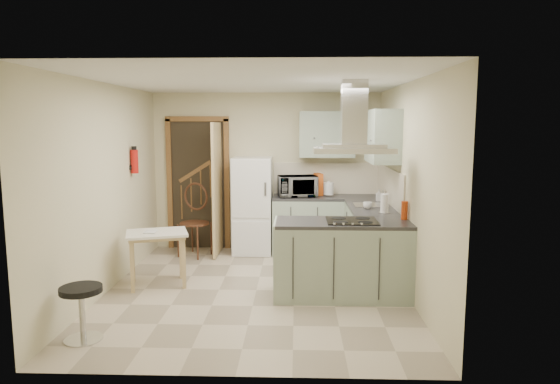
{
  "coord_description": "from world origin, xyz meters",
  "views": [
    {
      "loc": [
        0.49,
        -5.85,
        2.02
      ],
      "look_at": [
        0.27,
        0.45,
        1.15
      ],
      "focal_mm": 32.0,
      "sensor_mm": 36.0,
      "label": 1
    }
  ],
  "objects_px": {
    "fridge": "(253,205)",
    "extractor_hood": "(353,150)",
    "drop_leaf_table": "(158,259)",
    "bentwood_chair": "(194,223)",
    "stool": "(82,313)",
    "microwave": "(297,186)",
    "peninsula": "(342,259)"
  },
  "relations": [
    {
      "from": "extractor_hood",
      "to": "stool",
      "type": "bearing_deg",
      "value": -154.19
    },
    {
      "from": "peninsula",
      "to": "drop_leaf_table",
      "type": "bearing_deg",
      "value": 171.76
    },
    {
      "from": "drop_leaf_table",
      "to": "bentwood_chair",
      "type": "xyz_separation_m",
      "value": [
        0.18,
        1.42,
        0.16
      ]
    },
    {
      "from": "extractor_hood",
      "to": "microwave",
      "type": "height_order",
      "value": "extractor_hood"
    },
    {
      "from": "extractor_hood",
      "to": "peninsula",
      "type": "bearing_deg",
      "value": 180.0
    },
    {
      "from": "peninsula",
      "to": "bentwood_chair",
      "type": "relative_size",
      "value": 1.53
    },
    {
      "from": "microwave",
      "to": "fridge",
      "type": "bearing_deg",
      "value": 167.24
    },
    {
      "from": "fridge",
      "to": "bentwood_chair",
      "type": "xyz_separation_m",
      "value": [
        -0.87,
        -0.23,
        -0.24
      ]
    },
    {
      "from": "bentwood_chair",
      "to": "microwave",
      "type": "bearing_deg",
      "value": 31.65
    },
    {
      "from": "stool",
      "to": "microwave",
      "type": "xyz_separation_m",
      "value": [
        2.01,
        3.22,
        0.8
      ]
    },
    {
      "from": "fridge",
      "to": "extractor_hood",
      "type": "distance_m",
      "value": 2.57
    },
    {
      "from": "fridge",
      "to": "drop_leaf_table",
      "type": "xyz_separation_m",
      "value": [
        -1.05,
        -1.65,
        -0.41
      ]
    },
    {
      "from": "stool",
      "to": "microwave",
      "type": "relative_size",
      "value": 0.91
    },
    {
      "from": "fridge",
      "to": "microwave",
      "type": "height_order",
      "value": "fridge"
    },
    {
      "from": "extractor_hood",
      "to": "drop_leaf_table",
      "type": "relative_size",
      "value": 1.23
    },
    {
      "from": "extractor_hood",
      "to": "drop_leaf_table",
      "type": "height_order",
      "value": "extractor_hood"
    },
    {
      "from": "drop_leaf_table",
      "to": "extractor_hood",
      "type": "bearing_deg",
      "value": -25.32
    },
    {
      "from": "drop_leaf_table",
      "to": "microwave",
      "type": "xyz_separation_m",
      "value": [
        1.75,
        1.62,
        0.72
      ]
    },
    {
      "from": "microwave",
      "to": "extractor_hood",
      "type": "bearing_deg",
      "value": -82.19
    },
    {
      "from": "extractor_hood",
      "to": "stool",
      "type": "distance_m",
      "value": 3.28
    },
    {
      "from": "stool",
      "to": "microwave",
      "type": "bearing_deg",
      "value": 58.03
    },
    {
      "from": "fridge",
      "to": "drop_leaf_table",
      "type": "bearing_deg",
      "value": -122.43
    },
    {
      "from": "bentwood_chair",
      "to": "drop_leaf_table",
      "type": "bearing_deg",
      "value": -72.73
    },
    {
      "from": "fridge",
      "to": "stool",
      "type": "relative_size",
      "value": 2.87
    },
    {
      "from": "drop_leaf_table",
      "to": "bentwood_chair",
      "type": "bearing_deg",
      "value": 65.45
    },
    {
      "from": "peninsula",
      "to": "stool",
      "type": "bearing_deg",
      "value": -153.31
    },
    {
      "from": "fridge",
      "to": "peninsula",
      "type": "xyz_separation_m",
      "value": [
        1.22,
        -1.98,
        -0.3
      ]
    },
    {
      "from": "fridge",
      "to": "peninsula",
      "type": "bearing_deg",
      "value": -58.26
    },
    {
      "from": "drop_leaf_table",
      "to": "stool",
      "type": "height_order",
      "value": "drop_leaf_table"
    },
    {
      "from": "bentwood_chair",
      "to": "stool",
      "type": "xyz_separation_m",
      "value": [
        -0.44,
        -3.02,
        -0.24
      ]
    },
    {
      "from": "peninsula",
      "to": "microwave",
      "type": "bearing_deg",
      "value": 105.17
    },
    {
      "from": "drop_leaf_table",
      "to": "stool",
      "type": "relative_size",
      "value": 1.4
    }
  ]
}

